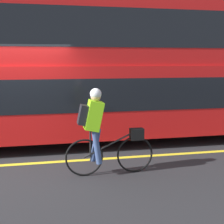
% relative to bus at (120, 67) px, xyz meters
% --- Properties ---
extents(ground_plane, '(80.00, 80.00, 0.00)m').
position_rel_bus_xyz_m(ground_plane, '(-2.66, -1.61, -1.99)').
color(ground_plane, '#232326').
extents(road_center_line, '(50.00, 0.14, 0.01)m').
position_rel_bus_xyz_m(road_center_line, '(-2.66, -1.73, -1.99)').
color(road_center_line, yellow).
rests_on(road_center_line, ground_plane).
extents(sidewalk_curb, '(60.00, 2.54, 0.10)m').
position_rel_bus_xyz_m(sidewalk_curb, '(-2.66, 4.28, -1.94)').
color(sidewalk_curb, '#A8A399').
rests_on(sidewalk_curb, ground_plane).
extents(building_facade, '(60.00, 0.30, 8.38)m').
position_rel_bus_xyz_m(building_facade, '(-2.66, 5.70, 2.20)').
color(building_facade, gray).
rests_on(building_facade, ground_plane).
extents(bus, '(10.38, 2.61, 3.59)m').
position_rel_bus_xyz_m(bus, '(0.00, 0.00, 0.00)').
color(bus, black).
rests_on(bus, ground_plane).
extents(cyclist_on_bike, '(1.70, 0.32, 1.66)m').
position_rel_bus_xyz_m(cyclist_on_bike, '(-1.00, -2.66, -1.10)').
color(cyclist_on_bike, black).
rests_on(cyclist_on_bike, ground_plane).
extents(street_sign_post, '(0.36, 0.09, 2.70)m').
position_rel_bus_xyz_m(street_sign_post, '(-0.70, 4.15, -0.38)').
color(street_sign_post, '#59595B').
rests_on(street_sign_post, sidewalk_curb).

